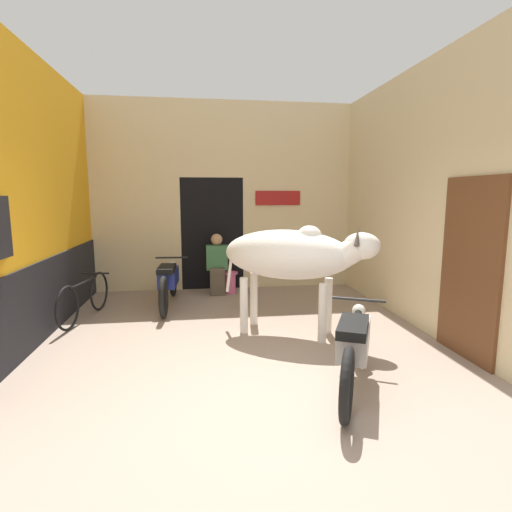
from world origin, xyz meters
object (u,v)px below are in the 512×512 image
(bicycle, at_px, (85,298))
(plastic_stool, at_px, (230,282))
(cow, at_px, (292,256))
(motorcycle_far, at_px, (169,280))
(motorcycle_near, at_px, (354,343))
(shopkeeper_seated, at_px, (217,263))

(bicycle, height_order, plastic_stool, bicycle)
(bicycle, bearing_deg, cow, -19.79)
(motorcycle_far, relative_size, plastic_stool, 4.94)
(cow, xyz_separation_m, bicycle, (-2.99, 1.08, -0.76))
(motorcycle_near, xyz_separation_m, plastic_stool, (-0.92, 3.99, -0.21))
(cow, bearing_deg, plastic_stool, 105.12)
(motorcycle_near, height_order, plastic_stool, motorcycle_near)
(motorcycle_near, relative_size, shopkeeper_seated, 1.60)
(cow, relative_size, motorcycle_far, 1.01)
(motorcycle_far, bearing_deg, shopkeeper_seated, 40.00)
(shopkeeper_seated, xyz_separation_m, plastic_stool, (0.25, 0.02, -0.39))
(cow, distance_m, motorcycle_far, 2.52)
(motorcycle_near, height_order, shopkeeper_seated, shopkeeper_seated)
(cow, bearing_deg, motorcycle_far, 136.63)
(shopkeeper_seated, bearing_deg, motorcycle_near, -73.61)
(motorcycle_far, relative_size, shopkeeper_seated, 1.78)
(motorcycle_far, xyz_separation_m, shopkeeper_seated, (0.86, 0.72, 0.17))
(bicycle, distance_m, plastic_stool, 2.70)
(cow, xyz_separation_m, plastic_stool, (-0.65, 2.42, -0.86))
(motorcycle_near, distance_m, motorcycle_far, 3.83)
(motorcycle_near, bearing_deg, plastic_stool, 102.91)
(cow, bearing_deg, shopkeeper_seated, 110.70)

